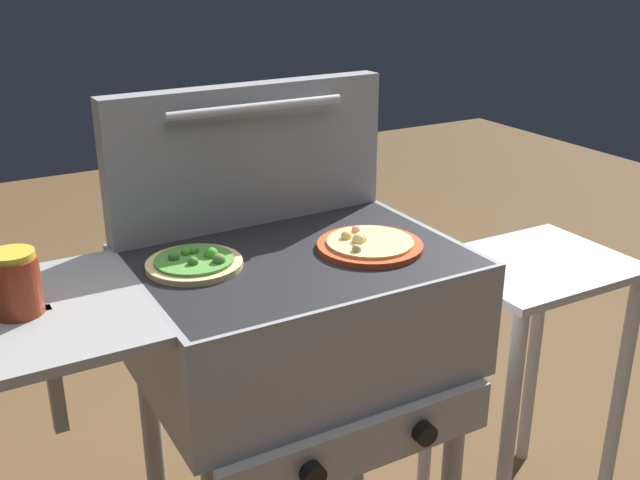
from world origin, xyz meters
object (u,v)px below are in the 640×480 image
object	(u,v)px
pizza_veggie	(195,262)
sauce_jar	(16,284)
pizza_cheese	(369,244)
prep_table	(528,338)
grill	(293,322)

from	to	relation	value
pizza_veggie	sauce_jar	distance (m)	0.32
pizza_cheese	prep_table	distance (m)	0.65
pizza_veggie	prep_table	size ratio (longest dim) A/B	0.24
grill	pizza_cheese	distance (m)	0.22
grill	prep_table	bearing A→B (deg)	0.37
pizza_veggie	prep_table	bearing A→B (deg)	-2.52
grill	pizza_veggie	bearing A→B (deg)	167.11
grill	pizza_cheese	bearing A→B (deg)	-15.41
grill	pizza_cheese	world-z (taller)	pizza_cheese
pizza_cheese	sauce_jar	distance (m)	0.66
pizza_cheese	sauce_jar	xyz separation A→B (m)	(-0.65, 0.04, 0.04)
prep_table	sauce_jar	bearing A→B (deg)	-179.81
pizza_veggie	pizza_cheese	distance (m)	0.34
grill	prep_table	distance (m)	0.71
grill	prep_table	world-z (taller)	grill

